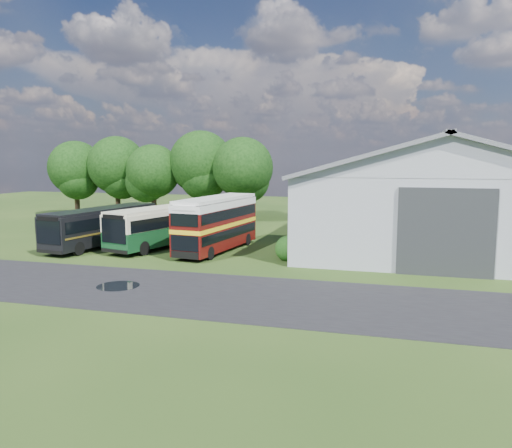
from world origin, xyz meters
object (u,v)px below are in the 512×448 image
(bus_dark_single, at_px, (103,226))
(bus_maroon_double, at_px, (217,224))
(bus_green_single, at_px, (167,225))
(storage_shed, at_px, (432,190))

(bus_dark_single, bearing_deg, bus_maroon_double, 10.72)
(bus_green_single, xyz_separation_m, bus_dark_single, (-4.68, -1.41, -0.07))
(storage_shed, distance_m, bus_dark_single, 25.68)
(bus_maroon_double, distance_m, bus_dark_single, 9.11)
(storage_shed, xyz_separation_m, bus_maroon_double, (-15.02, -8.09, -2.22))
(storage_shed, distance_m, bus_green_single, 20.82)
(bus_green_single, xyz_separation_m, bus_maroon_double, (4.42, -1.07, 0.34))
(storage_shed, height_order, bus_maroon_double, storage_shed)
(bus_green_single, bearing_deg, bus_dark_single, -148.80)
(bus_green_single, height_order, bus_maroon_double, bus_maroon_double)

